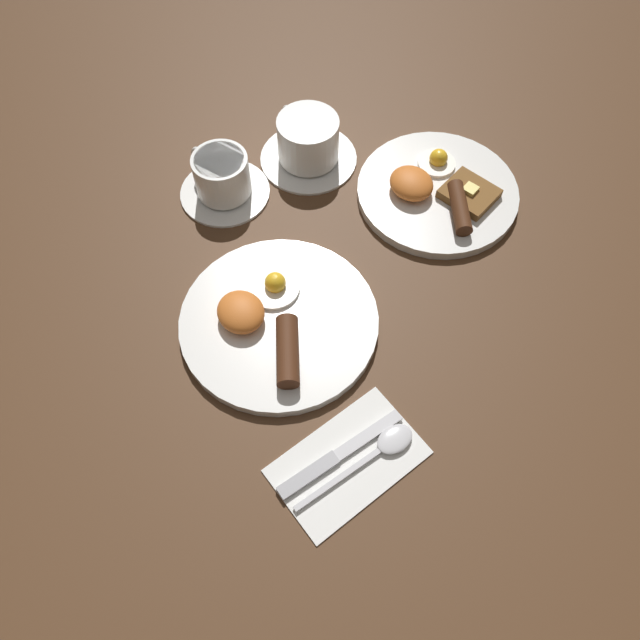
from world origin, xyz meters
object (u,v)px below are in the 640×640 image
at_px(breakfast_plate_far, 437,191).
at_px(teacup_near, 222,178).
at_px(breakfast_plate_near, 276,321).
at_px(spoon, 383,447).
at_px(teacup_far, 308,143).
at_px(knife, 335,457).

relative_size(breakfast_plate_far, teacup_near, 1.78).
bearing_deg(breakfast_plate_near, spoon, 2.69).
relative_size(teacup_far, knife, 0.86).
height_order(teacup_near, teacup_far, teacup_far).
height_order(breakfast_plate_near, teacup_far, teacup_far).
bearing_deg(knife, breakfast_plate_near, 78.21).
bearing_deg(breakfast_plate_far, teacup_near, -126.25).
distance_m(breakfast_plate_far, knife, 0.45).
xyz_separation_m(teacup_near, teacup_far, (0.02, 0.15, 0.00)).
distance_m(knife, spoon, 0.06).
distance_m(breakfast_plate_far, teacup_near, 0.33).
bearing_deg(breakfast_plate_far, spoon, -49.39).
relative_size(breakfast_plate_far, spoon, 1.45).
bearing_deg(teacup_near, spoon, -6.60).
relative_size(breakfast_plate_far, teacup_far, 1.59).
relative_size(breakfast_plate_near, breakfast_plate_far, 1.09).
bearing_deg(teacup_near, knife, -13.72).
xyz_separation_m(breakfast_plate_near, knife, (0.20, -0.04, -0.00)).
height_order(breakfast_plate_far, knife, breakfast_plate_far).
height_order(teacup_far, knife, teacup_far).
bearing_deg(breakfast_plate_near, teacup_far, 137.43).
bearing_deg(teacup_far, breakfast_plate_far, 33.28).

